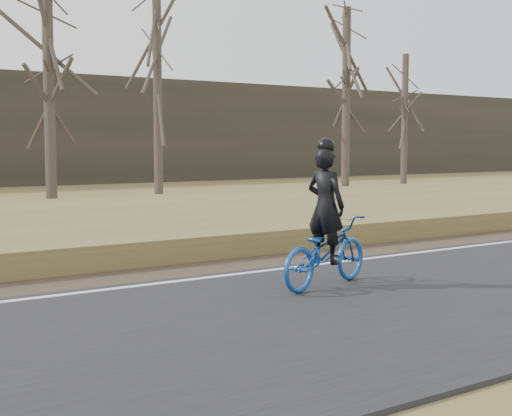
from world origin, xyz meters
TOP-DOWN VIEW (x-y plane):
  - ground at (0.00, 0.00)m, footprint 120.00×120.00m
  - road at (0.00, -2.50)m, footprint 120.00×6.00m
  - edge_line at (0.00, 0.20)m, footprint 120.00×0.12m
  - shoulder at (0.00, 1.20)m, footprint 120.00×1.60m
  - embankment at (0.00, 4.20)m, footprint 120.00×5.00m
  - ballast at (0.00, 8.00)m, footprint 120.00×3.00m
  - railroad at (0.00, 8.00)m, footprint 120.00×2.40m
  - cyclist at (-2.89, -1.36)m, footprint 2.10×1.21m
  - bare_tree_near_left at (-2.18, 13.75)m, footprint 0.36×0.36m
  - bare_tree_center at (3.39, 17.16)m, footprint 0.36×0.36m
  - bare_tree_right at (10.68, 13.89)m, footprint 0.36×0.36m
  - bare_tree_far_right at (19.29, 18.90)m, footprint 0.36×0.36m

SIDE VIEW (x-z plane):
  - ground at x=0.00m, z-range 0.00..0.00m
  - shoulder at x=0.00m, z-range 0.00..0.04m
  - road at x=0.00m, z-range 0.00..0.06m
  - edge_line at x=0.00m, z-range 0.06..0.07m
  - embankment at x=0.00m, z-range 0.00..0.44m
  - ballast at x=0.00m, z-range 0.00..0.45m
  - railroad at x=0.00m, z-range 0.38..0.67m
  - cyclist at x=-2.89m, z-range -0.35..1.87m
  - bare_tree_far_right at x=19.29m, z-range 0.00..7.15m
  - bare_tree_near_left at x=-2.18m, z-range 0.00..7.32m
  - bare_tree_right at x=10.68m, z-range 0.00..7.99m
  - bare_tree_center at x=3.39m, z-range 0.00..9.41m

